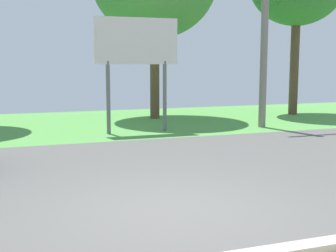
{
  "coord_description": "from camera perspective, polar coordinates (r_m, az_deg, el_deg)",
  "views": [
    {
      "loc": [
        -2.33,
        -6.19,
        2.17
      ],
      "look_at": [
        0.21,
        1.0,
        1.1
      ],
      "focal_mm": 48.79,
      "sensor_mm": 36.0,
      "label": 1
    }
  ],
  "objects": [
    {
      "name": "roadside_billboard",
      "position": [
        14.06,
        -3.94,
        9.53
      ],
      "size": [
        2.6,
        0.12,
        3.5
      ],
      "color": "slate",
      "rests_on": "ground_plane"
    },
    {
      "name": "utility_pole",
      "position": [
        15.58,
        12.01,
        13.37
      ],
      "size": [
        1.8,
        0.24,
        6.99
      ],
      "color": "gray",
      "rests_on": "ground_plane"
    },
    {
      "name": "ground_plane",
      "position": [
        9.68,
        -5.04,
        -5.28
      ],
      "size": [
        40.0,
        22.0,
        0.2
      ],
      "color": "#565451"
    }
  ]
}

